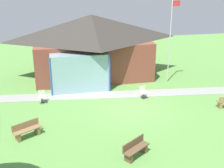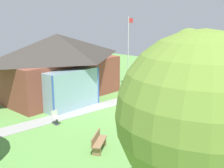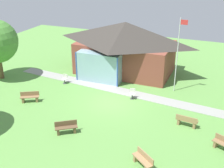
{
  "view_description": "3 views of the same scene",
  "coord_description": "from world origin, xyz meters",
  "px_view_note": "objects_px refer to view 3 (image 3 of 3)",
  "views": [
    {
      "loc": [
        -4.63,
        -16.48,
        8.04
      ],
      "look_at": [
        -0.87,
        1.54,
        1.15
      ],
      "focal_mm": 46.92,
      "sensor_mm": 36.0,
      "label": 1
    },
    {
      "loc": [
        -15.33,
        -11.42,
        6.45
      ],
      "look_at": [
        0.11,
        2.47,
        1.45
      ],
      "focal_mm": 45.3,
      "sensor_mm": 36.0,
      "label": 2
    },
    {
      "loc": [
        8.08,
        -19.55,
        11.05
      ],
      "look_at": [
        -0.5,
        1.27,
        1.06
      ],
      "focal_mm": 47.08,
      "sensor_mm": 36.0,
      "label": 3
    }
  ],
  "objects_px": {
    "bench_front_right": "(143,160)",
    "bench_front_center": "(66,128)",
    "flagpole": "(178,53)",
    "patio_chair_lawn_spare": "(132,94)",
    "bench_mid_left": "(30,97)",
    "pavilion": "(124,47)",
    "bench_mid_right": "(187,121)",
    "patio_chair_west": "(65,79)"
  },
  "relations": [
    {
      "from": "patio_chair_west",
      "to": "patio_chair_lawn_spare",
      "type": "height_order",
      "value": "same"
    },
    {
      "from": "pavilion",
      "to": "patio_chair_west",
      "type": "xyz_separation_m",
      "value": [
        -4.05,
        -4.81,
        -2.24
      ]
    },
    {
      "from": "pavilion",
      "to": "bench_front_right",
      "type": "height_order",
      "value": "pavilion"
    },
    {
      "from": "patio_chair_west",
      "to": "patio_chair_lawn_spare",
      "type": "xyz_separation_m",
      "value": [
        6.83,
        -0.63,
        0.0
      ]
    },
    {
      "from": "bench_front_right",
      "to": "bench_mid_left",
      "type": "xyz_separation_m",
      "value": [
        -10.85,
        4.15,
        0.0
      ]
    },
    {
      "from": "pavilion",
      "to": "bench_mid_right",
      "type": "distance_m",
      "value": 11.37
    },
    {
      "from": "pavilion",
      "to": "bench_front_right",
      "type": "xyz_separation_m",
      "value": [
        6.1,
        -13.31,
        -2.25
      ]
    },
    {
      "from": "bench_mid_right",
      "to": "pavilion",
      "type": "bearing_deg",
      "value": 139.44
    },
    {
      "from": "flagpole",
      "to": "bench_mid_left",
      "type": "xyz_separation_m",
      "value": [
        -10.47,
        -6.56,
        -3.11
      ]
    },
    {
      "from": "pavilion",
      "to": "flagpole",
      "type": "distance_m",
      "value": 6.34
    },
    {
      "from": "pavilion",
      "to": "patio_chair_west",
      "type": "distance_m",
      "value": 6.68
    },
    {
      "from": "flagpole",
      "to": "bench_front_right",
      "type": "height_order",
      "value": "flagpole"
    },
    {
      "from": "pavilion",
      "to": "bench_front_right",
      "type": "bearing_deg",
      "value": -65.39
    },
    {
      "from": "bench_front_center",
      "to": "bench_mid_right",
      "type": "relative_size",
      "value": 0.96
    },
    {
      "from": "flagpole",
      "to": "patio_chair_lawn_spare",
      "type": "height_order",
      "value": "flagpole"
    },
    {
      "from": "bench_mid_right",
      "to": "bench_front_right",
      "type": "bearing_deg",
      "value": -100.83
    },
    {
      "from": "bench_mid_left",
      "to": "bench_front_center",
      "type": "bearing_deg",
      "value": 120.36
    },
    {
      "from": "bench_mid_left",
      "to": "pavilion",
      "type": "bearing_deg",
      "value": -147.68
    },
    {
      "from": "flagpole",
      "to": "patio_chair_west",
      "type": "height_order",
      "value": "flagpole"
    },
    {
      "from": "pavilion",
      "to": "bench_mid_left",
      "type": "distance_m",
      "value": 10.56
    },
    {
      "from": "pavilion",
      "to": "bench_mid_right",
      "type": "xyz_separation_m",
      "value": [
        7.67,
        -8.09,
        -2.25
      ]
    },
    {
      "from": "patio_chair_lawn_spare",
      "to": "bench_mid_left",
      "type": "bearing_deg",
      "value": 14.46
    },
    {
      "from": "pavilion",
      "to": "patio_chair_lawn_spare",
      "type": "bearing_deg",
      "value": -62.96
    },
    {
      "from": "bench_front_right",
      "to": "bench_front_center",
      "type": "relative_size",
      "value": 0.98
    },
    {
      "from": "bench_front_center",
      "to": "patio_chair_lawn_spare",
      "type": "xyz_separation_m",
      "value": [
        2.45,
        6.57,
        0.01
      ]
    },
    {
      "from": "pavilion",
      "to": "bench_front_right",
      "type": "relative_size",
      "value": 7.01
    },
    {
      "from": "bench_front_center",
      "to": "bench_mid_right",
      "type": "xyz_separation_m",
      "value": [
        7.34,
        3.93,
        0.0
      ]
    },
    {
      "from": "flagpole",
      "to": "patio_chair_lawn_spare",
      "type": "bearing_deg",
      "value": -135.93
    },
    {
      "from": "flagpole",
      "to": "pavilion",
      "type": "bearing_deg",
      "value": 155.62
    },
    {
      "from": "patio_chair_west",
      "to": "bench_mid_right",
      "type": "bearing_deg",
      "value": 165.56
    },
    {
      "from": "flagpole",
      "to": "bench_front_center",
      "type": "bearing_deg",
      "value": -119.78
    },
    {
      "from": "bench_front_center",
      "to": "bench_mid_right",
      "type": "height_order",
      "value": "same"
    },
    {
      "from": "bench_front_right",
      "to": "bench_front_center",
      "type": "distance_m",
      "value": 5.91
    },
    {
      "from": "bench_mid_left",
      "to": "patio_chair_west",
      "type": "xyz_separation_m",
      "value": [
        0.7,
        4.35,
        0.01
      ]
    },
    {
      "from": "bench_front_right",
      "to": "bench_front_center",
      "type": "bearing_deg",
      "value": 25.18
    },
    {
      "from": "flagpole",
      "to": "patio_chair_lawn_spare",
      "type": "distance_m",
      "value": 5.14
    },
    {
      "from": "pavilion",
      "to": "bench_mid_right",
      "type": "bearing_deg",
      "value": -46.51
    },
    {
      "from": "pavilion",
      "to": "patio_chair_west",
      "type": "height_order",
      "value": "pavilion"
    },
    {
      "from": "bench_front_right",
      "to": "patio_chair_lawn_spare",
      "type": "xyz_separation_m",
      "value": [
        -3.32,
        7.86,
        0.01
      ]
    },
    {
      "from": "patio_chair_west",
      "to": "bench_mid_left",
      "type": "bearing_deg",
      "value": 82.04
    },
    {
      "from": "pavilion",
      "to": "bench_front_center",
      "type": "height_order",
      "value": "pavilion"
    },
    {
      "from": "bench_mid_left",
      "to": "bench_front_right",
      "type": "bearing_deg",
      "value": 128.81
    }
  ]
}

